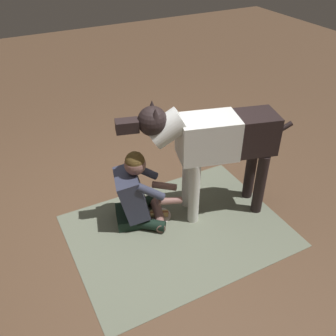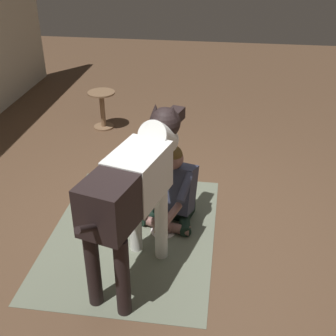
{
  "view_description": "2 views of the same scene",
  "coord_description": "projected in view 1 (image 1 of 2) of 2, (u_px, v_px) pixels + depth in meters",
  "views": [
    {
      "loc": [
        1.12,
        2.83,
        2.74
      ],
      "look_at": [
        -0.33,
        0.04,
        0.54
      ],
      "focal_mm": 40.33,
      "sensor_mm": 36.0,
      "label": 1
    },
    {
      "loc": [
        -3.62,
        -0.42,
        2.7
      ],
      "look_at": [
        -0.13,
        0.07,
        0.69
      ],
      "focal_mm": 47.06,
      "sensor_mm": 36.0,
      "label": 2
    }
  ],
  "objects": [
    {
      "name": "area_rug",
      "position": [
        178.0,
        230.0,
        3.86
      ],
      "size": [
        2.12,
        1.58,
        0.01
      ],
      "primitive_type": "cube",
      "color": "#676D5A",
      "rests_on": "ground"
    },
    {
      "name": "person_sitting_on_floor",
      "position": [
        137.0,
        194.0,
        3.81
      ],
      "size": [
        0.73,
        0.58,
        0.84
      ],
      "color": "black",
      "rests_on": "ground"
    },
    {
      "name": "large_dog",
      "position": [
        213.0,
        141.0,
        3.65
      ],
      "size": [
        1.71,
        0.63,
        1.32
      ],
      "color": "silver",
      "rests_on": "ground"
    },
    {
      "name": "ground_plane",
      "position": [
        139.0,
        215.0,
        4.06
      ],
      "size": [
        15.13,
        15.13,
        0.0
      ],
      "primitive_type": "plane",
      "color": "brown"
    },
    {
      "name": "hot_dog_on_plate",
      "position": [
        159.0,
        214.0,
        4.03
      ],
      "size": [
        0.25,
        0.25,
        0.06
      ],
      "color": "white",
      "rests_on": "ground"
    }
  ]
}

